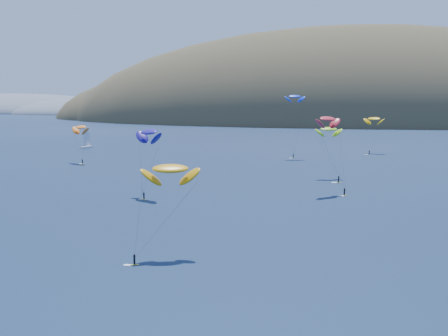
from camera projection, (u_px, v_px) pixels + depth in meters
ground at (145, 320)px, 76.02m from camera, size 2800.00×2800.00×0.00m
island at (376, 132)px, 614.18m from camera, size 730.00×300.00×210.00m
headland at (28, 114)px, 898.59m from camera, size 460.00×250.00×60.00m
sailboat at (86, 146)px, 311.33m from camera, size 9.47×8.15×11.59m
kitesurfer_1 at (80, 127)px, 244.78m from camera, size 10.57×10.01×16.77m
kitesurfer_2 at (170, 169)px, 105.69m from camera, size 10.45×12.65×17.40m
kitesurfer_3 at (329, 129)px, 202.11m from camera, size 9.37×15.35×18.21m
kitesurfer_4 at (295, 96)px, 262.76m from camera, size 9.16×6.71×28.32m
kitesurfer_9 at (328, 119)px, 170.58m from camera, size 10.04×9.98×22.92m
kitesurfer_10 at (149, 132)px, 165.09m from camera, size 11.08×12.20×20.14m
kitesurfer_11 at (374, 119)px, 285.47m from camera, size 10.38×14.86×18.32m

